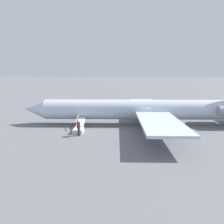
# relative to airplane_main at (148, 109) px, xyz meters

# --- Properties ---
(ground_plane) EXTENTS (600.00, 600.00, 0.00)m
(ground_plane) POSITION_rel_airplane_main_xyz_m (0.96, 0.15, -2.07)
(ground_plane) COLOR slate
(airplane_main) EXTENTS (32.10, 24.63, 6.94)m
(airplane_main) POSITION_rel_airplane_main_xyz_m (0.00, 0.00, 0.00)
(airplane_main) COLOR silver
(airplane_main) RESTS_ON ground
(boarding_stairs) EXTENTS (1.64, 4.12, 1.72)m
(boarding_stairs) POSITION_rel_airplane_main_xyz_m (8.00, 5.17, -1.70)
(boarding_stairs) COLOR silver
(boarding_stairs) RESTS_ON ground
(passenger) EXTENTS (0.37, 0.56, 1.74)m
(passenger) POSITION_rel_airplane_main_xyz_m (7.45, 6.81, -1.07)
(passenger) COLOR #23232D
(passenger) RESTS_ON ground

